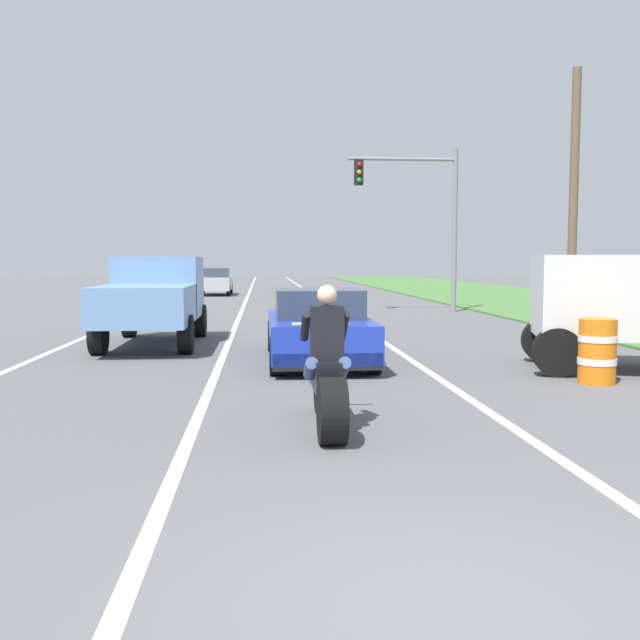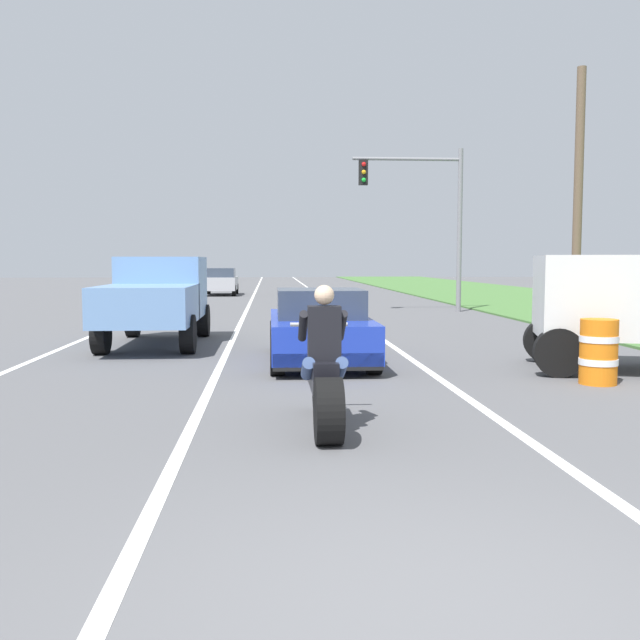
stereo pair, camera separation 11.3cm
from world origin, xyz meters
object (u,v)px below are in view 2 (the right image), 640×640
object	(u,v)px
motorcycle_with_rider	(324,378)
traffic_light_mast_near	(427,204)
distant_car_far_ahead	(221,281)
pickup_truck_left_lane_light_blue	(157,296)
sports_car_blue	(319,328)
construction_barrel_nearest	(599,351)

from	to	relation	value
motorcycle_with_rider	traffic_light_mast_near	size ratio (longest dim) A/B	0.37
traffic_light_mast_near	distant_car_far_ahead	xyz separation A→B (m)	(-8.52, 13.74, -3.19)
pickup_truck_left_lane_light_blue	sports_car_blue	bearing A→B (deg)	-40.61
construction_barrel_nearest	distant_car_far_ahead	size ratio (longest dim) A/B	0.25
pickup_truck_left_lane_light_blue	distant_car_far_ahead	size ratio (longest dim) A/B	1.20
construction_barrel_nearest	traffic_light_mast_near	bearing A→B (deg)	87.10
motorcycle_with_rider	traffic_light_mast_near	distance (m)	19.23
construction_barrel_nearest	pickup_truck_left_lane_light_blue	bearing A→B (deg)	143.07
pickup_truck_left_lane_light_blue	traffic_light_mast_near	xyz separation A→B (m)	(8.33, 9.85, 2.85)
pickup_truck_left_lane_light_blue	distant_car_far_ahead	xyz separation A→B (m)	(-0.19, 23.59, -0.33)
motorcycle_with_rider	sports_car_blue	xyz separation A→B (m)	(0.32, 5.39, 0.04)
motorcycle_with_rider	construction_barrel_nearest	bearing A→B (deg)	31.26
sports_car_blue	traffic_light_mast_near	size ratio (longest dim) A/B	0.72
pickup_truck_left_lane_light_blue	distant_car_far_ahead	world-z (taller)	pickup_truck_left_lane_light_blue
traffic_light_mast_near	pickup_truck_left_lane_light_blue	bearing A→B (deg)	-130.24
motorcycle_with_rider	pickup_truck_left_lane_light_blue	bearing A→B (deg)	110.55
motorcycle_with_rider	traffic_light_mast_near	bearing A→B (deg)	74.05
sports_car_blue	traffic_light_mast_near	distance (m)	14.11
motorcycle_with_rider	pickup_truck_left_lane_light_blue	distance (m)	8.94
traffic_light_mast_near	distant_car_far_ahead	size ratio (longest dim) A/B	1.50
pickup_truck_left_lane_light_blue	distant_car_far_ahead	bearing A→B (deg)	90.46
traffic_light_mast_near	construction_barrel_nearest	size ratio (longest dim) A/B	6.00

